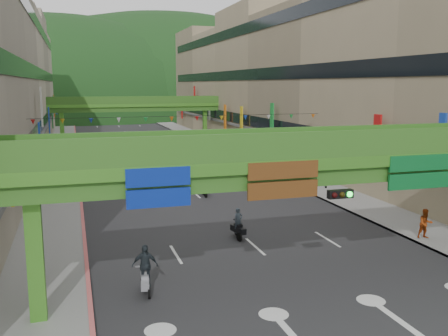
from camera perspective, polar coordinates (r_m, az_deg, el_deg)
name	(u,v)px	position (r m, az deg, el deg)	size (l,w,h in m)	color
road_slab	(151,155)	(64.38, -8.29, 1.47)	(18.00, 140.00, 0.02)	#28282B
sidewalk_left	(61,158)	(63.70, -18.12, 1.07)	(4.00, 140.00, 0.15)	gray
sidewalk_right	(233,151)	(66.87, 1.07, 1.92)	(4.00, 140.00, 0.15)	gray
curb_left	(77,157)	(63.68, -16.42, 1.16)	(0.20, 140.00, 0.18)	#CC5959
curb_right	(220,152)	(66.31, -0.50, 1.87)	(0.20, 140.00, 0.18)	gray
building_row_right	(289,80)	(69.13, 7.45, 9.90)	(12.80, 95.00, 19.00)	gray
overpass_near	(332,175)	(21.47, 12.25, -0.75)	(28.00, 12.27, 7.10)	#4C9E2D
overpass_far	(136,107)	(78.70, -10.05, 6.83)	(28.00, 2.20, 7.10)	#4C9E2D
hill_left	(55,112)	(173.37, -18.80, 6.10)	(168.00, 140.00, 112.00)	#1C4419
hill_right	(165,107)	(196.30, -6.80, 6.89)	(208.00, 176.00, 128.00)	#1C4419
bunting_string	(184,119)	(44.17, -4.54, 5.63)	(26.00, 0.36, 0.47)	black
scooter_rider_near	(238,225)	(29.39, 1.64, -6.51)	(0.70, 1.59, 1.84)	black
scooter_rider_mid	(205,185)	(40.27, -2.23, -1.94)	(0.79, 1.60, 1.86)	black
scooter_rider_left	(145,269)	(22.11, -9.03, -11.33)	(1.15, 1.60, 2.22)	gray
scooter_rider_far	(100,152)	(61.48, -13.95, 1.83)	(0.88, 1.58, 1.96)	maroon
parked_scooter_row	(276,174)	(47.51, 5.97, -0.73)	(1.60, 9.35, 1.08)	black
car_silver	(117,160)	(56.11, -12.14, 0.88)	(1.48, 4.24, 1.40)	#AAABB1
car_yellow	(161,137)	(81.00, -7.23, 3.57)	(1.45, 3.62, 1.23)	#C5B90C
pedestrian_red	(425,226)	(31.24, 22.01, -6.18)	(0.84, 0.66, 1.73)	#9D390F
pedestrian_blue	(250,157)	(57.02, 3.01, 1.30)	(0.73, 0.47, 1.57)	#373E5B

